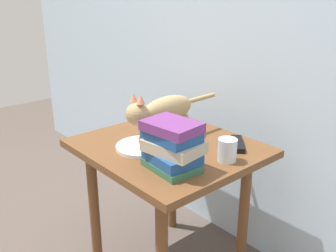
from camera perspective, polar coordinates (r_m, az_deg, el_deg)
back_panel at (r=1.73m, az=11.09°, el=16.38°), size 4.00×0.04×2.20m
side_table at (r=1.58m, az=0.00°, el=-5.94°), size 0.68×0.61×0.60m
plate at (r=1.51m, az=-3.79°, el=-3.09°), size 0.21×0.21×0.01m
bread_roll at (r=1.50m, az=-3.18°, el=-1.95°), size 0.08×0.09×0.05m
cat at (r=1.52m, az=-0.95°, el=2.20°), size 0.10×0.48×0.23m
book_stack at (r=1.31m, az=0.63°, el=-2.92°), size 0.21×0.17×0.17m
candle_jar at (r=1.40m, az=8.83°, el=-3.73°), size 0.07×0.07×0.08m
tv_remote at (r=1.55m, az=10.34°, el=-2.63°), size 0.14×0.14×0.02m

